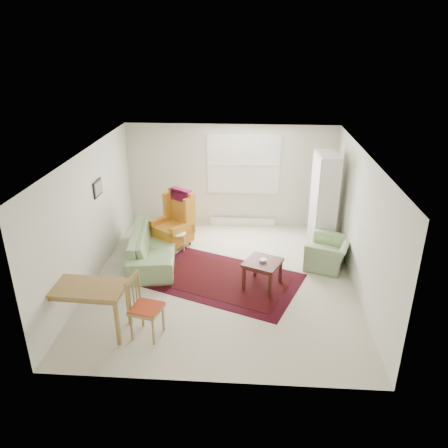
# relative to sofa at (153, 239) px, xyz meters

# --- Properties ---
(room) EXTENTS (5.04, 5.54, 2.51)m
(room) POSITION_rel_sofa_xyz_m (1.53, -0.53, 0.80)
(room) COLOR beige
(room) RESTS_ON ground
(rug) EXTENTS (3.29, 2.74, 0.03)m
(rug) POSITION_rel_sofa_xyz_m (1.53, -0.77, -0.44)
(rug) COLOR black
(rug) RESTS_ON ground
(sofa) EXTENTS (1.18, 2.37, 0.92)m
(sofa) POSITION_rel_sofa_xyz_m (0.00, 0.00, 0.00)
(sofa) COLOR gray
(sofa) RESTS_ON ground
(armchair) EXTENTS (1.07, 1.14, 0.72)m
(armchair) POSITION_rel_sofa_xyz_m (3.61, -0.08, -0.10)
(armchair) COLOR gray
(armchair) RESTS_ON ground
(wingback_chair) EXTENTS (1.04, 1.05, 1.26)m
(wingback_chair) POSITION_rel_sofa_xyz_m (0.28, 0.67, 0.17)
(wingback_chair) COLOR #C1781D
(wingback_chair) RESTS_ON ground
(coffee_table) EXTENTS (0.83, 0.83, 0.51)m
(coffee_table) POSITION_rel_sofa_xyz_m (2.27, -0.90, -0.20)
(coffee_table) COLOR #481B16
(coffee_table) RESTS_ON ground
(stool) EXTENTS (0.36, 0.36, 0.45)m
(stool) POSITION_rel_sofa_xyz_m (0.46, 0.39, -0.23)
(stool) COLOR white
(stool) RESTS_ON ground
(cabinet) EXTENTS (0.50, 0.87, 2.10)m
(cabinet) POSITION_rel_sofa_xyz_m (3.61, 0.98, 0.59)
(cabinet) COLOR silver
(cabinet) RESTS_ON ground
(desk) EXTENTS (1.35, 0.72, 0.83)m
(desk) POSITION_rel_sofa_xyz_m (-0.53, -2.49, -0.04)
(desk) COLOR olive
(desk) RESTS_ON ground
(desk_chair) EXTENTS (0.55, 0.55, 1.04)m
(desk_chair) POSITION_rel_sofa_xyz_m (0.45, -2.54, 0.06)
(desk_chair) COLOR olive
(desk_chair) RESTS_ON ground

